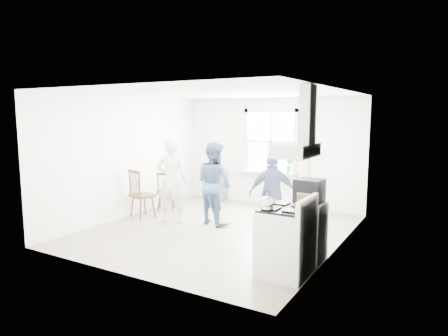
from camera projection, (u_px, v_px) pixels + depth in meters
room_shell at (218, 163)px, 7.50m from camera, size 4.62×5.12×2.64m
window_assembly at (270, 145)px, 9.57m from camera, size 1.88×0.24×1.70m
range_hood at (300, 138)px, 5.23m from camera, size 0.45×0.76×0.94m
shelf_unit at (218, 185)px, 10.31m from camera, size 0.40×0.30×0.80m
gas_stove at (286, 240)px, 5.50m from camera, size 0.68×0.76×1.12m
kettle at (267, 203)px, 5.30m from camera, size 0.19×0.19×0.27m
low_cabinet at (307, 231)px, 6.07m from camera, size 0.50×0.55×0.90m
stereo_stack at (309, 191)px, 5.97m from camera, size 0.42×0.38×0.35m
cardboard_box at (306, 199)px, 5.81m from camera, size 0.31×0.26×0.17m
windsor_chair_a at (165, 187)px, 9.14m from camera, size 0.52×0.52×0.90m
windsor_chair_b at (138, 189)px, 8.44m from camera, size 0.55×0.54×1.06m
person_left at (172, 180)px, 8.08m from camera, size 0.81×0.81×1.75m
person_mid at (214, 183)px, 8.01m from camera, size 1.00×1.00×1.66m
person_right at (273, 194)px, 7.36m from camera, size 1.20×1.20×1.50m
potted_plant at (289, 165)px, 9.29m from camera, size 0.22×0.22×0.36m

